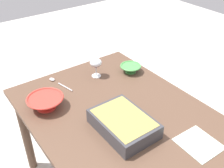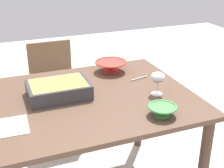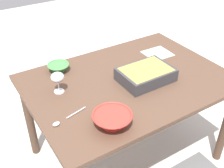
{
  "view_description": "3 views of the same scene",
  "coord_description": "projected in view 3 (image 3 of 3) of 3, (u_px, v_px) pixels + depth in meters",
  "views": [
    {
      "loc": [
        0.92,
        -0.75,
        1.75
      ],
      "look_at": [
        -0.25,
        0.1,
        0.78
      ],
      "focal_mm": 42.88,
      "sensor_mm": 36.0,
      "label": 1
    },
    {
      "loc": [
        0.41,
        1.59,
        1.55
      ],
      "look_at": [
        -0.2,
        0.03,
        0.81
      ],
      "focal_mm": 50.68,
      "sensor_mm": 36.0,
      "label": 2
    },
    {
      "loc": [
        -0.94,
        -1.29,
        1.79
      ],
      "look_at": [
        -0.15,
        -0.04,
        0.77
      ],
      "focal_mm": 45.38,
      "sensor_mm": 36.0,
      "label": 3
    }
  ],
  "objects": [
    {
      "name": "casserole_dish",
      "position": [
        146.0,
        74.0,
        1.88
      ],
      "size": [
        0.35,
        0.25,
        0.09
      ],
      "color": "#38383D",
      "rests_on": "dining_table"
    },
    {
      "name": "mixing_bowl",
      "position": [
        112.0,
        119.0,
        1.51
      ],
      "size": [
        0.22,
        0.22,
        0.08
      ],
      "color": "red",
      "rests_on": "dining_table"
    },
    {
      "name": "dining_table",
      "position": [
        128.0,
        91.0,
        1.97
      ],
      "size": [
        1.34,
        0.96,
        0.74
      ],
      "color": "brown",
      "rests_on": "ground_plane"
    },
    {
      "name": "wine_glass",
      "position": [
        58.0,
        78.0,
        1.74
      ],
      "size": [
        0.08,
        0.08,
        0.14
      ],
      "color": "white",
      "rests_on": "dining_table"
    },
    {
      "name": "small_bowl",
      "position": [
        58.0,
        67.0,
        1.98
      ],
      "size": [
        0.15,
        0.15,
        0.06
      ],
      "color": "#4C994C",
      "rests_on": "dining_table"
    },
    {
      "name": "serving_spoon",
      "position": [
        63.0,
        120.0,
        1.56
      ],
      "size": [
        0.23,
        0.07,
        0.01
      ],
      "color": "silver",
      "rests_on": "dining_table"
    },
    {
      "name": "napkin",
      "position": [
        157.0,
        53.0,
        2.21
      ],
      "size": [
        0.21,
        0.19,
        0.0
      ],
      "primitive_type": "cube",
      "rotation": [
        0.0,
        0.0,
        -0.03
      ],
      "color": "#B2CCB7",
      "rests_on": "dining_table"
    },
    {
      "name": "ground_plane",
      "position": [
        125.0,
        154.0,
        2.33
      ],
      "size": [
        8.0,
        8.0,
        0.0
      ],
      "primitive_type": "plane",
      "color": "beige"
    }
  ]
}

